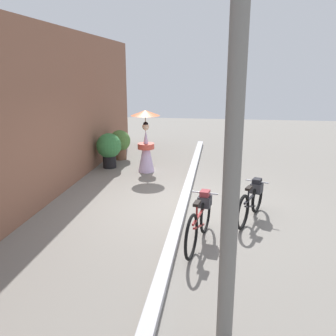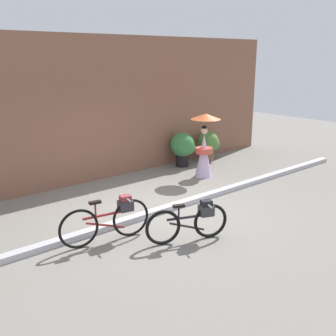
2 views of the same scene
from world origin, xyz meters
name	(u,v)px [view 1 (image 1 of 2)]	position (x,y,z in m)	size (l,w,h in m)	color
ground_plane	(183,207)	(0.00, 0.00, 0.00)	(30.00, 30.00, 0.00)	gray
building_wall	(38,115)	(0.00, 3.25, 1.98)	(14.00, 0.40, 3.95)	brown
sidewalk_curb	(183,204)	(0.00, 0.00, 0.06)	(14.00, 0.20, 0.12)	#B2B2B7
bicycle_near_officer	(200,218)	(-1.64, -0.47, 0.45)	(1.77, 0.49, 0.85)	black
bicycle_far_side	(252,200)	(-0.46, -1.44, 0.41)	(1.55, 0.70, 0.77)	black
person_with_parasol	(146,140)	(2.72, 1.39, 0.95)	(0.86, 0.86, 1.83)	silver
potted_plant_by_door	(121,143)	(4.11, 2.56, 0.57)	(0.73, 0.71, 0.99)	brown
potted_plant_small	(110,148)	(3.00, 2.59, 0.63)	(0.79, 0.77, 1.08)	black
utility_pole	(234,129)	(-3.97, -0.88, 2.40)	(0.18, 0.18, 4.80)	slate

